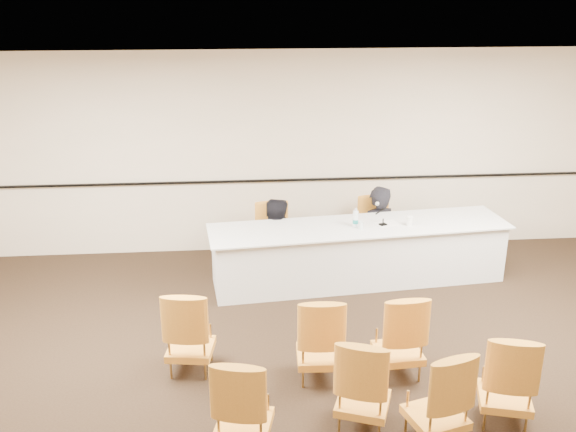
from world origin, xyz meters
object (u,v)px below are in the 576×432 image
(aud_chair_back_mid, at_px, (364,382))
(aud_chair_extra, at_px, (507,377))
(panel_table, at_px, (358,253))
(drinking_glass, at_px, (361,225))
(panelist_second_chair, at_px, (274,238))
(microphone, at_px, (383,215))
(water_bottle, at_px, (356,218))
(panelist_second, at_px, (274,252))
(aud_chair_front_right, at_px, (399,334))
(aud_chair_front_mid, at_px, (320,337))
(aud_chair_back_left, at_px, (244,402))
(panelist_main_chair, at_px, (377,231))
(aud_chair_front_left, at_px, (190,330))
(panelist_main, at_px, (376,243))
(aud_chair_back_right, at_px, (437,395))
(coffee_cup, at_px, (409,221))

(aud_chair_back_mid, distance_m, aud_chair_extra, 1.32)
(panel_table, bearing_deg, drinking_glass, -100.04)
(panelist_second_chair, relative_size, microphone, 3.28)
(water_bottle, distance_m, aud_chair_extra, 3.22)
(panelist_second, relative_size, aud_chair_front_right, 1.69)
(aud_chair_back_mid, bearing_deg, aud_chair_front_right, 77.52)
(panel_table, bearing_deg, aud_chair_extra, -81.68)
(aud_chair_front_mid, height_order, aud_chair_back_left, same)
(panelist_main_chair, bearing_deg, aud_chair_front_left, -139.82)
(drinking_glass, bearing_deg, panelist_second, 151.53)
(microphone, bearing_deg, drinking_glass, 176.31)
(aud_chair_front_left, height_order, aud_chair_front_mid, same)
(panelist_main, relative_size, panelist_second_chair, 1.81)
(panel_table, distance_m, aud_chair_front_right, 2.26)
(panelist_main_chair, distance_m, panelist_second, 1.53)
(aud_chair_back_right, height_order, aud_chair_extra, same)
(drinking_glass, bearing_deg, aud_chair_front_right, -90.11)
(panelist_main, distance_m, drinking_glass, 1.02)
(coffee_cup, height_order, aud_chair_front_left, aud_chair_front_left)
(panelist_main, xyz_separation_m, aud_chair_extra, (0.39, -3.73, 0.18))
(coffee_cup, xyz_separation_m, aud_chair_back_mid, (-1.20, -3.00, -0.40))
(microphone, bearing_deg, aud_chair_back_right, -116.57)
(panelist_second, bearing_deg, aud_chair_back_right, 104.97)
(panelist_main, bearing_deg, panel_table, 35.51)
(drinking_glass, height_order, aud_chair_front_right, aud_chair_front_right)
(panel_table, bearing_deg, aud_chair_back_right, -94.76)
(panel_table, xyz_separation_m, panelist_second, (-1.12, 0.48, -0.14))
(aud_chair_back_right, distance_m, aud_chair_extra, 0.75)
(panelist_second_chair, relative_size, aud_chair_back_mid, 1.00)
(panelist_main_chair, distance_m, aud_chair_front_right, 2.92)
(panelist_second_chair, distance_m, drinking_glass, 1.32)
(panelist_main, bearing_deg, aud_chair_back_left, 39.65)
(coffee_cup, distance_m, aud_chair_front_left, 3.44)
(microphone, distance_m, aud_chair_extra, 3.15)
(panelist_main_chair, relative_size, aud_chair_front_right, 1.00)
(panelist_main_chair, bearing_deg, panelist_second_chair, -180.00)
(water_bottle, bearing_deg, panelist_main_chair, 55.78)
(drinking_glass, bearing_deg, aud_chair_back_right, -88.77)
(panelist_main, relative_size, aud_chair_front_right, 1.81)
(panelist_second, distance_m, aud_chair_extra, 4.05)
(aud_chair_front_mid, bearing_deg, coffee_cup, 58.70)
(panelist_main_chair, xyz_separation_m, aud_chair_front_right, (-0.40, -2.89, 0.00))
(panelist_main, distance_m, aud_chair_back_left, 4.39)
(aud_chair_back_left, bearing_deg, panelist_second_chair, 95.30)
(panel_table, relative_size, aud_chair_front_left, 4.25)
(panel_table, bearing_deg, aud_chair_front_mid, -116.03)
(drinking_glass, bearing_deg, microphone, 18.47)
(panelist_second, bearing_deg, panelist_second_chair, 180.00)
(panelist_second, bearing_deg, panelist_main_chair, -176.48)
(panelist_second, relative_size, microphone, 5.53)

